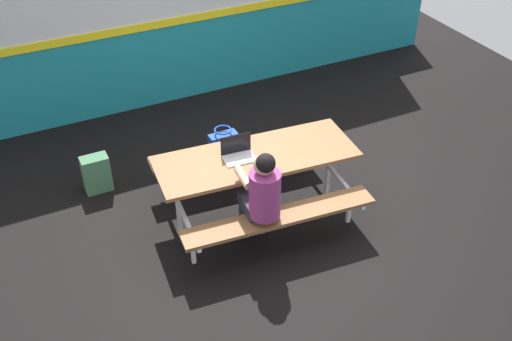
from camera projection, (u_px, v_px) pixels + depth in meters
ground_plane at (275, 206)px, 6.70m from camera, size 10.00×10.00×0.02m
accent_backdrop at (180, 11)px, 7.94m from camera, size 8.00×0.14×2.60m
picnic_table_main at (256, 168)px, 6.27m from camera, size 2.12×1.71×0.74m
student_nearer at (262, 193)px, 5.73m from camera, size 0.38×0.53×1.21m
laptop_silver at (238, 153)px, 6.12m from camera, size 0.34×0.25×0.22m
backpack_dark at (96, 174)px, 6.80m from camera, size 0.30×0.22×0.44m
tote_bag_bright at (223, 146)px, 7.29m from camera, size 0.34×0.21×0.43m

